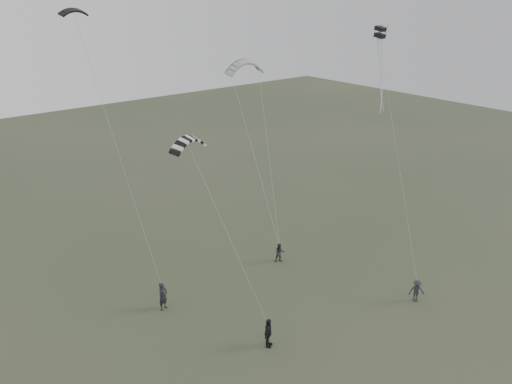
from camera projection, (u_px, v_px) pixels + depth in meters
ground at (293, 321)px, 31.88m from camera, size 140.00×140.00×0.00m
flyer_left at (163, 296)px, 32.77m from camera, size 0.82×0.66×1.95m
flyer_right at (280, 253)px, 38.59m from camera, size 0.94×0.87×1.54m
flyer_center at (268, 333)px, 29.30m from camera, size 1.18×1.00×1.89m
flyer_far at (417, 291)px, 33.66m from camera, size 1.19×1.13×1.62m
kite_dark_small at (73, 10)px, 29.48m from camera, size 1.77×0.88×0.68m
kite_pale_large at (245, 62)px, 41.34m from camera, size 3.56×1.35×1.64m
kite_striped at (188, 139)px, 29.06m from camera, size 2.79×1.65×1.21m
kite_box at (380, 32)px, 33.59m from camera, size 0.68×0.81×0.82m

